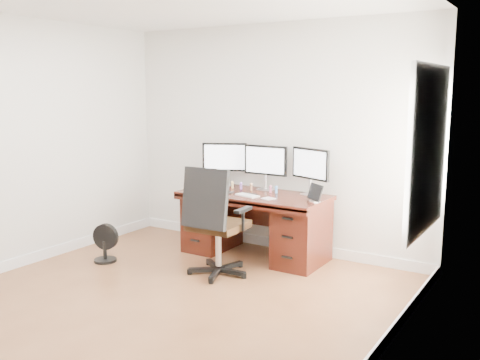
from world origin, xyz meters
The scene contains 20 objects.
ground centered at (0.00, 0.00, 0.00)m, with size 4.50×4.50×0.00m, color brown.
back_wall centered at (0.00, 2.25, 1.35)m, with size 4.00×0.10×2.70m, color silver.
right_wall centered at (2.00, 0.11, 1.35)m, with size 0.10×4.50×2.70m.
desk centered at (0.00, 1.83, 0.40)m, with size 1.70×0.80×0.75m.
office_chair centered at (-0.01, 1.03, 0.38)m, with size 0.67×0.63×1.16m.
floor_fan centered at (-1.33, 0.74, 0.21)m, with size 0.30×0.25×0.43m.
monitor_left centered at (-0.58, 2.07, 1.09)m, with size 0.51×0.28×0.53m.
monitor_center centered at (0.00, 2.07, 1.09)m, with size 0.55×0.14×0.53m.
monitor_right centered at (0.58, 2.07, 1.09)m, with size 0.53×0.23×0.53m.
tablet_left centered at (-0.79, 1.75, 0.84)m, with size 0.24×0.18×0.19m.
tablet_right centered at (0.78, 1.75, 0.84)m, with size 0.24×0.19×0.19m.
keyboard centered at (0.02, 1.63, 0.76)m, with size 0.28×0.12×0.01m, color silver.
trackpad centered at (0.29, 1.61, 0.76)m, with size 0.12×0.12×0.01m, color silver.
drawing_tablet centered at (-0.32, 1.67, 0.76)m, with size 0.22×0.14×0.01m, color black.
phone centered at (0.00, 1.74, 0.76)m, with size 0.13×0.06×0.01m, color black.
figurine_yellow centered at (-0.39, 1.95, 0.80)m, with size 0.04×0.04×0.09m.
figurine_purple centered at (-0.27, 1.95, 0.80)m, with size 0.04×0.04×0.09m.
figurine_brown centered at (-0.13, 1.95, 0.80)m, with size 0.04×0.04×0.09m.
figurine_pink centered at (0.14, 1.95, 0.80)m, with size 0.04×0.04×0.09m.
figurine_blue centered at (0.21, 1.95, 0.80)m, with size 0.04×0.04×0.09m.
Camera 1 is at (3.05, -3.39, 1.92)m, focal length 40.00 mm.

